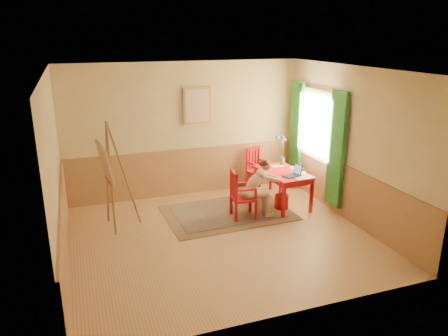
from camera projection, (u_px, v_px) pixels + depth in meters
name	position (u px, v px, depth m)	size (l,w,h in m)	color
room	(221.00, 159.00, 6.88)	(5.04, 4.54, 2.84)	tan
wainscot	(207.00, 194.00, 7.86)	(5.00, 4.50, 1.00)	#99704A
window	(316.00, 136.00, 8.65)	(0.12, 2.01, 2.20)	white
wall_portrait	(197.00, 106.00, 8.79)	(0.60, 0.05, 0.76)	tan
rug	(228.00, 213.00, 8.27)	(2.45, 1.68, 0.02)	#8C7251
table	(283.00, 176.00, 8.47)	(0.82, 1.26, 0.72)	red
chair_left	(241.00, 195.00, 7.92)	(0.47, 0.45, 0.93)	red
chair_back	(258.00, 169.00, 9.45)	(0.54, 0.55, 0.93)	red
figure	(258.00, 186.00, 7.94)	(0.84, 0.39, 1.12)	#D4AB8D
laptop	(293.00, 174.00, 8.17)	(0.39, 0.29, 0.21)	#1E2338
papers	(293.00, 171.00, 8.46)	(0.62, 1.08, 0.00)	white
vase	(282.00, 152.00, 8.80)	(0.22, 0.31, 0.61)	#3F724C
wastebasket	(281.00, 202.00, 8.44)	(0.27, 0.27, 0.29)	#AE1010
easel	(108.00, 166.00, 7.32)	(0.68, 0.87, 1.94)	#8D5F3C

